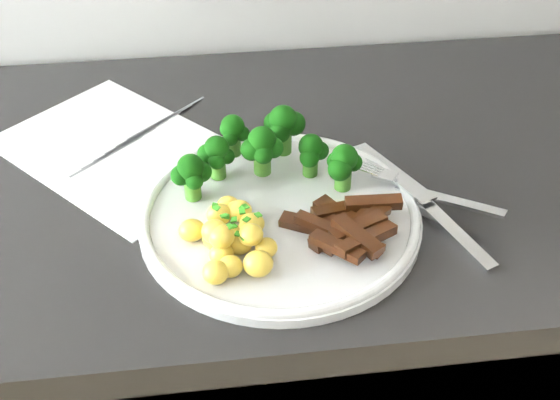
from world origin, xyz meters
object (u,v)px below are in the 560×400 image
(recipe_paper, at_px, (119,149))
(beef_strips, at_px, (348,227))
(counter, at_px, (222,393))
(potatoes, at_px, (231,237))
(plate, at_px, (280,215))
(fork, at_px, (427,191))
(knife, at_px, (437,217))
(broccoli, at_px, (264,149))

(recipe_paper, distance_m, beef_strips, 0.32)
(counter, distance_m, potatoes, 0.49)
(counter, bearing_deg, recipe_paper, 149.76)
(plate, bearing_deg, fork, 2.76)
(fork, relative_size, knife, 0.68)
(broccoli, height_order, potatoes, broccoli)
(knife, bearing_deg, broccoli, 152.97)
(recipe_paper, distance_m, plate, 0.24)
(knife, bearing_deg, recipe_paper, 152.50)
(broccoli, xyz_separation_m, knife, (0.18, -0.09, -0.04))
(beef_strips, bearing_deg, counter, 135.83)
(counter, relative_size, beef_strips, 17.32)
(counter, relative_size, fork, 15.05)
(counter, bearing_deg, broccoli, -24.58)
(plate, bearing_deg, knife, -7.98)
(broccoli, bearing_deg, fork, -18.74)
(beef_strips, bearing_deg, fork, 26.83)
(plate, bearing_deg, potatoes, -139.59)
(beef_strips, height_order, fork, beef_strips)
(beef_strips, xyz_separation_m, knife, (0.10, 0.02, -0.01))
(broccoli, xyz_separation_m, fork, (0.18, -0.06, -0.03))
(counter, height_order, fork, fork)
(recipe_paper, distance_m, knife, 0.40)
(potatoes, height_order, fork, potatoes)
(counter, bearing_deg, plate, -51.04)
(recipe_paper, height_order, beef_strips, beef_strips)
(counter, height_order, plate, plate)
(potatoes, bearing_deg, fork, 14.10)
(counter, relative_size, knife, 10.21)
(potatoes, bearing_deg, beef_strips, 2.44)
(potatoes, bearing_deg, knife, 6.11)
(recipe_paper, xyz_separation_m, fork, (0.35, -0.15, 0.02))
(potatoes, xyz_separation_m, fork, (0.22, 0.06, -0.01))
(broccoli, relative_size, potatoes, 1.69)
(counter, distance_m, beef_strips, 0.50)
(plate, height_order, knife, knife)
(counter, xyz_separation_m, potatoes, (0.02, -0.15, 0.46))
(counter, xyz_separation_m, beef_strips, (0.15, -0.14, 0.46))
(beef_strips, distance_m, fork, 0.11)
(recipe_paper, bearing_deg, potatoes, -58.62)
(counter, xyz_separation_m, broccoli, (0.07, -0.03, 0.49))
(potatoes, xyz_separation_m, beef_strips, (0.12, 0.01, -0.00))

